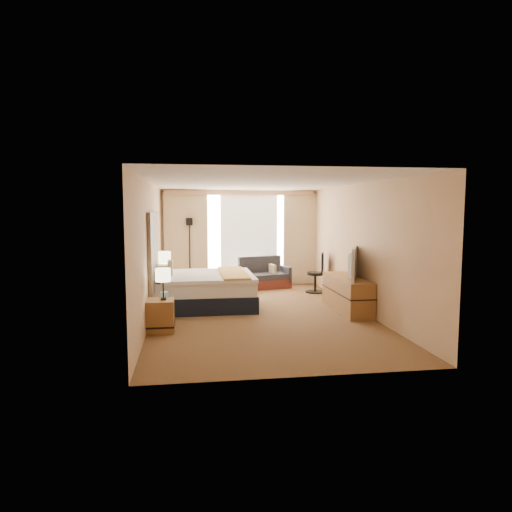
{
  "coord_description": "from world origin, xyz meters",
  "views": [
    {
      "loc": [
        -1.37,
        -8.87,
        2.09
      ],
      "look_at": [
        -0.0,
        0.4,
        1.12
      ],
      "focal_mm": 32.0,
      "sensor_mm": 36.0,
      "label": 1
    }
  ],
  "objects": [
    {
      "name": "media_dresser",
      "position": [
        1.83,
        0.0,
        0.35
      ],
      "size": [
        0.5,
        1.8,
        0.7
      ],
      "primitive_type": "cube",
      "color": "olive",
      "rests_on": "floor"
    },
    {
      "name": "desk_chair",
      "position": [
        1.8,
        2.08,
        0.45
      ],
      "size": [
        0.49,
        0.49,
        1.0
      ],
      "rotation": [
        0.0,
        0.0,
        -0.32
      ],
      "color": "black",
      "rests_on": "floor"
    },
    {
      "name": "tissue_box",
      "position": [
        -1.81,
        -0.92,
        0.6
      ],
      "size": [
        0.15,
        0.15,
        0.11
      ],
      "primitive_type": "cube",
      "rotation": [
        0.0,
        0.0,
        -0.32
      ],
      "color": "#7BA5BF",
      "rests_on": "nightstand_left"
    },
    {
      "name": "television",
      "position": [
        1.78,
        -0.21,
        1.02
      ],
      "size": [
        0.57,
        1.06,
        0.63
      ],
      "primitive_type": "imported",
      "rotation": [
        0.0,
        0.0,
        1.16
      ],
      "color": "black",
      "rests_on": "media_dresser"
    },
    {
      "name": "loveseat",
      "position": [
        0.57,
        2.99,
        0.27
      ],
      "size": [
        1.45,
        1.02,
        0.82
      ],
      "rotation": [
        0.0,
        0.0,
        0.27
      ],
      "color": "maroon",
      "rests_on": "floor"
    },
    {
      "name": "telephone",
      "position": [
        -1.82,
        1.34,
        0.59
      ],
      "size": [
        0.23,
        0.21,
        0.07
      ],
      "primitive_type": "cube",
      "rotation": [
        0.0,
        0.0,
        -0.39
      ],
      "color": "black",
      "rests_on": "nightstand_right"
    },
    {
      "name": "window",
      "position": [
        0.25,
        3.47,
        1.32
      ],
      "size": [
        2.3,
        0.02,
        2.3
      ],
      "primitive_type": "cube",
      "color": "white",
      "rests_on": "wall_back"
    },
    {
      "name": "wall_left",
      "position": [
        -2.1,
        0.0,
        1.3
      ],
      "size": [
        0.02,
        7.0,
        2.6
      ],
      "primitive_type": "cube",
      "color": "#DCB586",
      "rests_on": "ground"
    },
    {
      "name": "headboard",
      "position": [
        -2.06,
        0.2,
        1.28
      ],
      "size": [
        0.06,
        1.85,
        1.5
      ],
      "primitive_type": "cube",
      "color": "black",
      "rests_on": "wall_left"
    },
    {
      "name": "floor_lamp",
      "position": [
        -1.36,
        3.3,
        1.31
      ],
      "size": [
        0.23,
        0.23,
        1.86
      ],
      "color": "black",
      "rests_on": "floor"
    },
    {
      "name": "curtains",
      "position": [
        -0.0,
        3.39,
        1.41
      ],
      "size": [
        4.12,
        0.19,
        2.56
      ],
      "color": "beige",
      "rests_on": "floor"
    },
    {
      "name": "ceiling",
      "position": [
        0.0,
        0.0,
        2.6
      ],
      "size": [
        4.2,
        7.0,
        0.02
      ],
      "primitive_type": "cube",
      "color": "silver",
      "rests_on": "wall_back"
    },
    {
      "name": "floor",
      "position": [
        0.0,
        0.0,
        0.0
      ],
      "size": [
        4.2,
        7.0,
        0.02
      ],
      "primitive_type": "cube",
      "color": "#4E2116",
      "rests_on": "ground"
    },
    {
      "name": "wall_back",
      "position": [
        0.0,
        3.5,
        1.3
      ],
      "size": [
        4.2,
        0.02,
        2.6
      ],
      "primitive_type": "cube",
      "color": "#DCB586",
      "rests_on": "ground"
    },
    {
      "name": "bed",
      "position": [
        -1.06,
        0.85,
        0.37
      ],
      "size": [
        2.07,
        1.9,
        1.01
      ],
      "color": "black",
      "rests_on": "floor"
    },
    {
      "name": "wall_right",
      "position": [
        2.1,
        0.0,
        1.3
      ],
      "size": [
        0.02,
        7.0,
        2.6
      ],
      "primitive_type": "cube",
      "color": "#DCB586",
      "rests_on": "ground"
    },
    {
      "name": "nightstand_right",
      "position": [
        -1.87,
        1.45,
        0.28
      ],
      "size": [
        0.45,
        0.52,
        0.55
      ],
      "primitive_type": "cube",
      "color": "olive",
      "rests_on": "floor"
    },
    {
      "name": "wall_front",
      "position": [
        0.0,
        -3.5,
        1.3
      ],
      "size": [
        4.2,
        0.02,
        2.6
      ],
      "primitive_type": "cube",
      "color": "#DCB586",
      "rests_on": "ground"
    },
    {
      "name": "nightstand_left",
      "position": [
        -1.87,
        -1.05,
        0.28
      ],
      "size": [
        0.45,
        0.52,
        0.55
      ],
      "primitive_type": "cube",
      "color": "olive",
      "rests_on": "floor"
    },
    {
      "name": "lamp_right",
      "position": [
        -1.92,
        1.45,
        1.01
      ],
      "size": [
        0.28,
        0.28,
        0.59
      ],
      "color": "black",
      "rests_on": "nightstand_right"
    },
    {
      "name": "lamp_left",
      "position": [
        -1.81,
        -1.1,
        0.97
      ],
      "size": [
        0.26,
        0.26,
        0.54
      ],
      "color": "black",
      "rests_on": "nightstand_left"
    }
  ]
}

